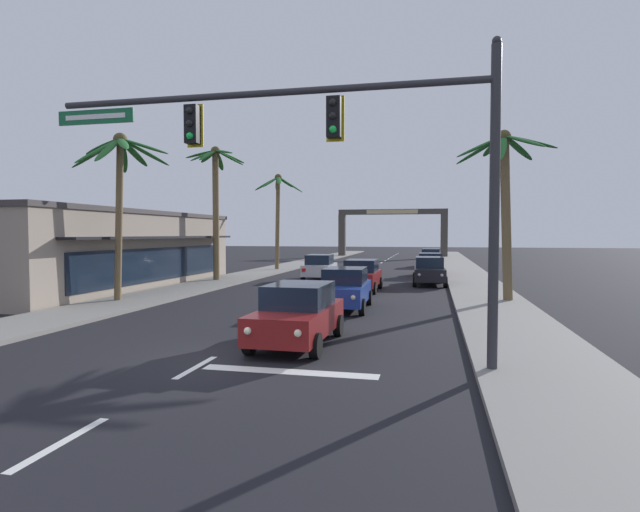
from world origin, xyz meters
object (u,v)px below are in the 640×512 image
at_px(sedan_parked_nearest_kerb, 431,258).
at_px(sedan_parked_mid_kerb, 430,264).
at_px(traffic_signal_mast, 341,145).
at_px(sedan_parked_far_kerb, 429,271).
at_px(palm_left_third, 216,189).
at_px(palm_left_farthest, 278,201).
at_px(sedan_lead_at_stop_bar, 298,314).
at_px(sedan_oncoming_far, 320,267).
at_px(palm_right_second, 505,184).
at_px(palm_left_second, 119,172).
at_px(sedan_fifth_in_queue, 361,275).
at_px(sedan_third_in_queue, 345,288).
at_px(town_gateway_arch, 392,226).
at_px(storefront_strip_left, 114,250).

height_order(sedan_parked_nearest_kerb, sedan_parked_mid_kerb, same).
bearing_deg(traffic_signal_mast, sedan_parked_far_kerb, 84.53).
relative_size(palm_left_third, palm_left_farthest, 1.07).
xyz_separation_m(sedan_lead_at_stop_bar, sedan_oncoming_far, (-3.76, 19.66, 0.00)).
bearing_deg(sedan_parked_nearest_kerb, palm_right_second, -82.61).
distance_m(sedan_parked_far_kerb, palm_left_second, 18.07).
bearing_deg(sedan_fifth_in_queue, palm_right_second, -26.57).
bearing_deg(sedan_lead_at_stop_bar, sedan_third_in_queue, 88.68).
height_order(traffic_signal_mast, sedan_parked_nearest_kerb, traffic_signal_mast).
bearing_deg(palm_left_third, sedan_parked_mid_kerb, 28.86).
distance_m(sedan_fifth_in_queue, sedan_parked_far_kerb, 5.43).
relative_size(sedan_parked_nearest_kerb, palm_right_second, 0.59).
xyz_separation_m(sedan_parked_far_kerb, town_gateway_arch, (-5.11, 36.96, 3.28)).
xyz_separation_m(traffic_signal_mast, sedan_parked_nearest_kerb, (1.93, 36.94, -4.23)).
xyz_separation_m(sedan_oncoming_far, sedan_parked_far_kerb, (7.21, -2.02, 0.00)).
height_order(sedan_lead_at_stop_bar, sedan_parked_far_kerb, same).
height_order(sedan_oncoming_far, palm_right_second, palm_right_second).
bearing_deg(sedan_parked_mid_kerb, sedan_oncoming_far, -149.00).
xyz_separation_m(sedan_lead_at_stop_bar, palm_left_third, (-9.88, 16.65, 5.10)).
height_order(palm_left_second, palm_right_second, palm_right_second).
height_order(sedan_parked_mid_kerb, palm_left_farthest, palm_left_farthest).
xyz_separation_m(palm_left_second, palm_right_second, (16.51, 3.73, -0.51)).
distance_m(sedan_third_in_queue, sedan_oncoming_far, 13.48).
height_order(sedan_lead_at_stop_bar, sedan_parked_mid_kerb, same).
bearing_deg(sedan_oncoming_far, palm_right_second, -42.33).
xyz_separation_m(traffic_signal_mast, sedan_parked_far_kerb, (1.88, 19.66, -4.23)).
height_order(traffic_signal_mast, palm_left_farthest, palm_left_farthest).
distance_m(palm_left_third, town_gateway_arch, 38.87).
bearing_deg(sedan_oncoming_far, palm_left_farthest, 125.43).
bearing_deg(sedan_lead_at_stop_bar, sedan_fifth_in_queue, 90.45).
bearing_deg(palm_left_third, traffic_signal_mast, -58.49).
bearing_deg(sedan_oncoming_far, sedan_third_in_queue, -73.11).
bearing_deg(sedan_lead_at_stop_bar, town_gateway_arch, 91.74).
xyz_separation_m(sedan_parked_nearest_kerb, sedan_parked_far_kerb, (-0.05, -17.28, 0.00)).
xyz_separation_m(sedan_parked_mid_kerb, palm_right_second, (3.22, -13.90, 4.42)).
xyz_separation_m(traffic_signal_mast, palm_left_farthest, (-10.51, 28.98, 0.69)).
bearing_deg(palm_left_farthest, sedan_lead_at_stop_bar, -71.63).
bearing_deg(palm_right_second, storefront_strip_left, 175.15).
relative_size(sedan_parked_mid_kerb, palm_right_second, 0.59).
xyz_separation_m(sedan_fifth_in_queue, palm_left_second, (-9.69, -7.14, 4.94)).
bearing_deg(sedan_third_in_queue, town_gateway_arch, 92.17).
height_order(sedan_parked_mid_kerb, town_gateway_arch, town_gateway_arch).
bearing_deg(storefront_strip_left, sedan_parked_far_kerb, 18.37).
bearing_deg(palm_left_third, storefront_strip_left, -130.15).
distance_m(traffic_signal_mast, sedan_oncoming_far, 22.73).
bearing_deg(sedan_lead_at_stop_bar, sedan_oncoming_far, 100.83).
bearing_deg(palm_left_farthest, palm_right_second, -47.07).
xyz_separation_m(sedan_third_in_queue, palm_left_second, (-9.95, -0.38, 4.94)).
distance_m(palm_left_third, storefront_strip_left, 7.30).
xyz_separation_m(sedan_fifth_in_queue, sedan_parked_mid_kerb, (3.60, 10.49, 0.00)).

